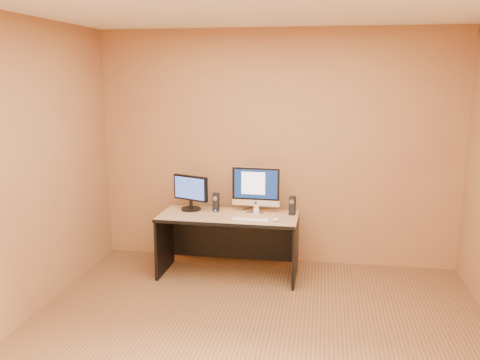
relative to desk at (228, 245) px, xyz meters
The scene contains 12 objects.
floor 1.55m from the desk, 72.98° to the right, with size 4.00×4.00×0.00m, color brown.
walls 1.80m from the desk, 72.98° to the right, with size 4.00×4.00×2.60m, color olive, non-canonical shape.
ceiling 2.73m from the desk, 72.98° to the right, with size 4.00×4.00×0.00m, color white.
desk is the anchor object (origin of this frame).
imac 0.66m from the desk, 29.98° to the left, with size 0.51×0.19×0.50m, color silver, non-canonical shape.
second_monitor 0.70m from the desk, 161.97° to the left, with size 0.43×0.22×0.38m, color black, non-canonical shape.
speaker_left 0.48m from the desk, 140.68° to the left, with size 0.06×0.06×0.20m, color black, non-canonical shape.
speaker_right 0.80m from the desk, 10.77° to the left, with size 0.06×0.06×0.20m, color black, non-canonical shape.
keyboard 0.46m from the desk, 33.81° to the right, with size 0.39×0.10×0.02m, color silver.
mouse 0.63m from the desk, 14.75° to the right, with size 0.05×0.09×0.03m, color silver.
cable_a 0.50m from the desk, 47.07° to the left, with size 0.01×0.01×0.20m, color black.
cable_b 0.47m from the desk, 58.95° to the left, with size 0.01×0.01×0.16m, color black.
Camera 1 is at (0.52, -3.57, 2.11)m, focal length 38.00 mm.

